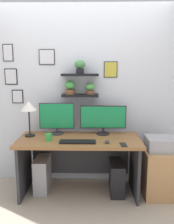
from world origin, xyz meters
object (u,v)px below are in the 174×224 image
(monitor_left, at_px, (57,118))
(computer_tower_right, at_px, (117,178))
(keyboard, at_px, (78,142))
(computer_tower_left, at_px, (43,174))
(desk, at_px, (79,153))
(coffee_mug, at_px, (49,137))
(monitor_right, at_px, (103,119))
(drawer_cabinet, at_px, (160,172))
(desk_lamp, at_px, (29,108))
(computer_mouse, at_px, (107,142))
(printer, at_px, (161,144))
(cell_phone, at_px, (123,145))

(monitor_left, bearing_deg, computer_tower_right, -14.04)
(keyboard, bearing_deg, computer_tower_left, 154.67)
(desk, relative_size, coffee_mug, 17.39)
(monitor_right, bearing_deg, computer_tower_left, -169.70)
(monitor_left, xyz_separation_m, drawer_cabinet, (1.37, -0.22, -0.67))
(desk_lamp, bearing_deg, computer_tower_left, -10.01)
(desk, relative_size, computer_tower_left, 3.44)
(monitor_left, bearing_deg, computer_mouse, -30.51)
(printer, bearing_deg, keyboard, -171.41)
(coffee_mug, bearing_deg, monitor_right, 24.66)
(desk, distance_m, cell_phone, 0.65)
(computer_mouse, distance_m, computer_tower_right, 0.60)
(monitor_left, bearing_deg, desk_lamp, -160.58)
(cell_phone, height_order, printer, printer)
(coffee_mug, bearing_deg, printer, 3.73)
(printer, xyz_separation_m, computer_tower_right, (-0.56, 0.02, -0.48))
(computer_tower_right, bearing_deg, keyboard, -160.25)
(desk, xyz_separation_m, cell_phone, (0.53, -0.30, 0.22))
(computer_mouse, bearing_deg, desk_lamp, 165.04)
(keyboard, xyz_separation_m, drawer_cabinet, (1.06, 0.16, -0.46))
(monitor_right, distance_m, printer, 0.82)
(printer, relative_size, computer_tower_right, 0.90)
(computer_tower_left, bearing_deg, desk_lamp, 169.99)
(monitor_left, xyz_separation_m, coffee_mug, (-0.06, -0.31, -0.18))
(drawer_cabinet, bearing_deg, monitor_left, 170.77)
(printer, relative_size, computer_tower_left, 0.84)
(desk, relative_size, computer_tower_right, 3.71)
(computer_tower_left, bearing_deg, computer_mouse, -15.84)
(desk_lamp, relative_size, computer_tower_right, 1.10)
(monitor_left, bearing_deg, coffee_mug, -100.28)
(printer, bearing_deg, monitor_left, 170.77)
(desk, bearing_deg, monitor_right, 27.49)
(monitor_left, height_order, computer_tower_left, monitor_left)
(computer_mouse, xyz_separation_m, computer_tower_left, (-0.85, 0.24, -0.54))
(coffee_mug, xyz_separation_m, printer, (1.42, 0.09, -0.11))
(monitor_left, height_order, coffee_mug, monitor_left)
(monitor_left, xyz_separation_m, keyboard, (0.31, -0.38, -0.21))
(monitor_right, bearing_deg, monitor_left, -179.99)
(keyboard, bearing_deg, drawer_cabinet, 8.59)
(desk, relative_size, desk_lamp, 3.36)
(monitor_right, bearing_deg, computer_mouse, -85.25)
(keyboard, distance_m, drawer_cabinet, 1.17)
(computer_mouse, height_order, desk_lamp, desk_lamp)
(monitor_left, distance_m, desk_lamp, 0.39)
(keyboard, relative_size, coffee_mug, 4.89)
(monitor_right, xyz_separation_m, desk_lamp, (-0.97, -0.12, 0.16))
(keyboard, height_order, drawer_cabinet, keyboard)
(monitor_right, height_order, keyboard, monitor_right)
(monitor_right, xyz_separation_m, computer_mouse, (0.03, -0.39, -0.20))
(cell_phone, distance_m, drawer_cabinet, 0.73)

